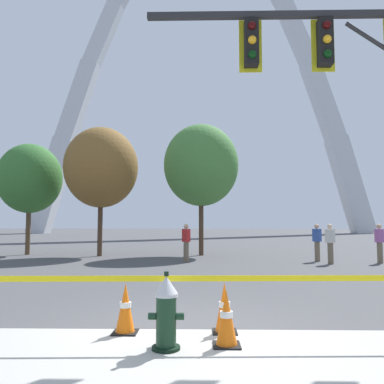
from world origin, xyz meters
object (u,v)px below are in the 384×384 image
object	(u,v)px
pedestrian_standing_center	(330,243)
pedestrian_walking_right	(186,242)
monument_arch	(199,89)
pedestrian_walking_left	(380,243)
traffic_cone_curb_edge	(225,308)
pedestrian_near_trees	(317,242)
traffic_cone_mid_sidewalk	(125,309)
traffic_cone_by_hydrant	(226,319)
fire_hydrant	(166,313)
traffic_signal_gantry	(382,82)

from	to	relation	value
pedestrian_standing_center	pedestrian_walking_right	xyz separation A→B (m)	(-5.77, 0.75, 0.00)
monument_arch	pedestrian_walking_left	xyz separation A→B (m)	(7.46, -48.48, -23.46)
traffic_cone_curb_edge	pedestrian_near_trees	world-z (taller)	pedestrian_near_trees
traffic_cone_mid_sidewalk	pedestrian_standing_center	xyz separation A→B (m)	(6.28, 10.01, 0.46)
pedestrian_near_trees	traffic_cone_curb_edge	bearing A→B (deg)	-112.68
traffic_cone_by_hydrant	monument_arch	xyz separation A→B (m)	(-0.49, 59.49, 23.92)
fire_hydrant	pedestrian_standing_center	xyz separation A→B (m)	(5.61, 10.74, 0.35)
pedestrian_walking_left	traffic_cone_by_hydrant	bearing A→B (deg)	-122.32
pedestrian_walking_left	traffic_signal_gantry	bearing A→B (deg)	-113.24
fire_hydrant	pedestrian_standing_center	bearing A→B (deg)	62.41
monument_arch	fire_hydrant	bearing A→B (deg)	-90.28
traffic_signal_gantry	monument_arch	world-z (taller)	monument_arch
traffic_cone_mid_sidewalk	pedestrian_near_trees	world-z (taller)	pedestrian_near_trees
traffic_signal_gantry	pedestrian_walking_left	distance (m)	10.40
traffic_cone_curb_edge	traffic_signal_gantry	bearing A→B (deg)	23.68
pedestrian_walking_right	pedestrian_standing_center	bearing A→B (deg)	-7.37
traffic_cone_curb_edge	traffic_cone_mid_sidewalk	bearing A→B (deg)	-177.47
traffic_cone_curb_edge	pedestrian_near_trees	distance (m)	11.99
traffic_cone_mid_sidewalk	traffic_cone_curb_edge	size ratio (longest dim) A/B	1.00
pedestrian_standing_center	pedestrian_walking_right	size ratio (longest dim) A/B	1.00
traffic_cone_curb_edge	monument_arch	world-z (taller)	monument_arch
traffic_cone_mid_sidewalk	fire_hydrant	bearing A→B (deg)	-47.65
monument_arch	traffic_signal_gantry	bearing A→B (deg)	-86.43
traffic_signal_gantry	pedestrian_near_trees	distance (m)	10.41
fire_hydrant	pedestrian_near_trees	distance (m)	13.03
fire_hydrant	pedestrian_walking_right	bearing A→B (deg)	90.79
traffic_cone_mid_sidewalk	traffic_cone_curb_edge	xyz separation A→B (m)	(1.46, 0.06, 0.00)
fire_hydrant	pedestrian_walking_left	bearing A→B (deg)	55.24
pedestrian_near_trees	traffic_cone_mid_sidewalk	bearing A→B (deg)	-118.67
pedestrian_standing_center	pedestrian_near_trees	size ratio (longest dim) A/B	1.00
traffic_cone_by_hydrant	fire_hydrant	bearing A→B (deg)	-168.83
traffic_cone_by_hydrant	pedestrian_standing_center	world-z (taller)	pedestrian_standing_center
pedestrian_standing_center	traffic_cone_by_hydrant	bearing A→B (deg)	-114.53
pedestrian_standing_center	pedestrian_near_trees	xyz separation A→B (m)	(-0.20, 1.11, 0.00)
traffic_cone_by_hydrant	traffic_signal_gantry	distance (m)	5.37
fire_hydrant	monument_arch	distance (m)	64.22
traffic_cone_curb_edge	pedestrian_standing_center	xyz separation A→B (m)	(4.81, 9.94, 0.46)
pedestrian_walking_left	monument_arch	bearing A→B (deg)	98.74
traffic_cone_by_hydrant	traffic_cone_mid_sidewalk	size ratio (longest dim) A/B	1.00
pedestrian_walking_right	pedestrian_near_trees	xyz separation A→B (m)	(5.57, 0.36, 0.00)
traffic_cone_by_hydrant	traffic_signal_gantry	xyz separation A→B (m)	(3.09, 1.99, 3.91)
pedestrian_walking_left	pedestrian_near_trees	bearing A→B (deg)	163.65
traffic_signal_gantry	pedestrian_walking_right	bearing A→B (deg)	113.36
traffic_signal_gantry	pedestrian_near_trees	size ratio (longest dim) A/B	4.04
pedestrian_near_trees	fire_hydrant	bearing A→B (deg)	-114.56
traffic_cone_curb_edge	monument_arch	size ratio (longest dim) A/B	0.01
monument_arch	traffic_cone_by_hydrant	bearing A→B (deg)	-89.53
traffic_cone_by_hydrant	pedestrian_walking_right	distance (m)	11.38
traffic_cone_mid_sidewalk	pedestrian_walking_left	size ratio (longest dim) A/B	0.46
traffic_cone_by_hydrant	traffic_cone_mid_sidewalk	world-z (taller)	same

